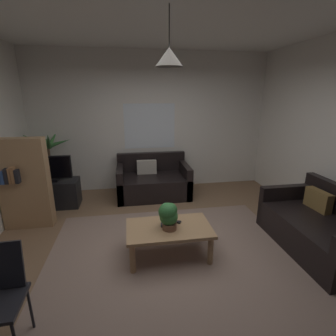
# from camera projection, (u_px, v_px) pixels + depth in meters

# --- Properties ---
(floor) EXTENTS (4.92, 4.82, 0.02)m
(floor) POSITION_uv_depth(u_px,v_px,m) (172.00, 249.00, 3.37)
(floor) COLOR brown
(floor) RESTS_ON ground
(rug) EXTENTS (3.20, 2.65, 0.01)m
(rug) POSITION_uv_depth(u_px,v_px,m) (174.00, 257.00, 3.17)
(rug) COLOR gray
(rug) RESTS_ON ground
(wall_back) EXTENTS (5.04, 0.06, 2.86)m
(wall_back) POSITION_uv_depth(u_px,v_px,m) (152.00, 123.00, 5.26)
(wall_back) COLOR silver
(wall_back) RESTS_ON ground
(ceiling) EXTENTS (4.92, 4.82, 0.02)m
(ceiling) POSITION_uv_depth(u_px,v_px,m) (173.00, 7.00, 2.55)
(ceiling) COLOR white
(window_pane) EXTENTS (1.06, 0.01, 0.93)m
(window_pane) POSITION_uv_depth(u_px,v_px,m) (150.00, 126.00, 5.25)
(window_pane) COLOR white
(couch_under_window) EXTENTS (1.43, 0.88, 0.82)m
(couch_under_window) POSITION_uv_depth(u_px,v_px,m) (153.00, 182.00, 5.08)
(couch_under_window) COLOR black
(couch_under_window) RESTS_ON ground
(couch_right_side) EXTENTS (0.88, 1.54, 0.82)m
(couch_right_side) POSITION_uv_depth(u_px,v_px,m) (320.00, 230.00, 3.30)
(couch_right_side) COLOR black
(couch_right_side) RESTS_ON ground
(coffee_table) EXTENTS (1.06, 0.63, 0.41)m
(coffee_table) POSITION_uv_depth(u_px,v_px,m) (169.00, 231.00, 3.14)
(coffee_table) COLOR #A87F56
(coffee_table) RESTS_ON ground
(book_on_table_0) EXTENTS (0.14, 0.11, 0.02)m
(book_on_table_0) POSITION_uv_depth(u_px,v_px,m) (166.00, 225.00, 3.15)
(book_on_table_0) COLOR black
(book_on_table_0) RESTS_ON coffee_table
(remote_on_table_0) EXTENTS (0.16, 0.12, 0.02)m
(remote_on_table_0) POSITION_uv_depth(u_px,v_px,m) (175.00, 221.00, 3.23)
(remote_on_table_0) COLOR black
(remote_on_table_0) RESTS_ON coffee_table
(potted_plant_on_table) EXTENTS (0.24, 0.23, 0.34)m
(potted_plant_on_table) POSITION_uv_depth(u_px,v_px,m) (169.00, 214.00, 3.04)
(potted_plant_on_table) COLOR brown
(potted_plant_on_table) RESTS_ON coffee_table
(tv_stand) EXTENTS (0.90, 0.44, 0.50)m
(tv_stand) POSITION_uv_depth(u_px,v_px,m) (54.00, 194.00, 4.57)
(tv_stand) COLOR black
(tv_stand) RESTS_ON ground
(tv) EXTENTS (0.74, 0.16, 0.47)m
(tv) POSITION_uv_depth(u_px,v_px,m) (50.00, 169.00, 4.41)
(tv) COLOR black
(tv) RESTS_ON tv_stand
(potted_palm_corner) EXTENTS (0.92, 0.96, 1.38)m
(potted_palm_corner) POSITION_uv_depth(u_px,v_px,m) (50.00, 166.00, 4.91)
(potted_palm_corner) COLOR #4C4C51
(potted_palm_corner) RESTS_ON ground
(bookshelf_corner) EXTENTS (0.70, 0.31, 1.40)m
(bookshelf_corner) POSITION_uv_depth(u_px,v_px,m) (24.00, 184.00, 3.76)
(bookshelf_corner) COLOR #A87F56
(bookshelf_corner) RESTS_ON ground
(pendant_lamp) EXTENTS (0.29, 0.29, 0.58)m
(pendant_lamp) POSITION_uv_depth(u_px,v_px,m) (169.00, 57.00, 2.56)
(pendant_lamp) COLOR black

